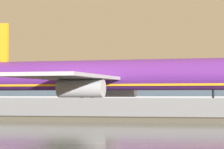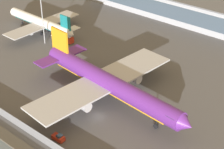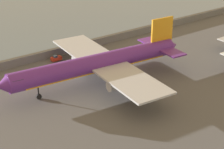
{
  "view_description": "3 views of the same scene",
  "coord_description": "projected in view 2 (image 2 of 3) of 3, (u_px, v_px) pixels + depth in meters",
  "views": [
    {
      "loc": [
        14.55,
        -75.29,
        2.92
      ],
      "look_at": [
        -2.14,
        11.28,
        6.17
      ],
      "focal_mm": 85.0,
      "sensor_mm": 36.0,
      "label": 1
    },
    {
      "loc": [
        53.5,
        -57.29,
        59.35
      ],
      "look_at": [
        -5.72,
        12.63,
        4.8
      ],
      "focal_mm": 60.0,
      "sensor_mm": 36.0,
      "label": 2
    },
    {
      "loc": [
        48.24,
        81.81,
        44.86
      ],
      "look_at": [
        -4.77,
        10.25,
        3.01
      ],
      "focal_mm": 60.0,
      "sensor_mm": 36.0,
      "label": 3
    }
  ],
  "objects": [
    {
      "name": "ground_plane",
      "position": [
        97.0,
        116.0,
        97.64
      ],
      "size": [
        500.0,
        500.0,
        0.0
      ],
      "primitive_type": "plane",
      "color": "#565659"
    },
    {
      "name": "ops_van",
      "position": [
        67.0,
        39.0,
        135.36
      ],
      "size": [
        5.36,
        2.54,
        2.48
      ],
      "color": "red",
      "rests_on": "ground"
    },
    {
      "name": "baggage_tug",
      "position": [
        58.0,
        138.0,
        89.13
      ],
      "size": [
        3.27,
        1.75,
        1.8
      ],
      "color": "red",
      "rests_on": "ground"
    },
    {
      "name": "cargo_jet_purple",
      "position": [
        107.0,
        82.0,
        101.23
      ],
      "size": [
        53.75,
        46.61,
        14.99
      ],
      "color": "#602889",
      "rests_on": "ground"
    },
    {
      "name": "perimeter_fence",
      "position": [
        51.0,
        144.0,
        86.51
      ],
      "size": [
        280.0,
        0.1,
        2.48
      ],
      "color": "slate",
      "rests_on": "ground"
    },
    {
      "name": "passenger_jet_white_teal",
      "position": [
        41.0,
        23.0,
        141.26
      ],
      "size": [
        36.68,
        31.39,
        10.39
      ],
      "color": "white",
      "rests_on": "ground"
    },
    {
      "name": "terminal_building",
      "position": [
        193.0,
        11.0,
        148.99
      ],
      "size": [
        97.23,
        15.1,
        10.06
      ],
      "color": "#9EA3AD",
      "rests_on": "ground"
    },
    {
      "name": "apron_light_mast_apron_west",
      "position": [
        42.0,
        15.0,
        129.52
      ],
      "size": [
        3.2,
        0.4,
        18.88
      ],
      "color": "#93969B",
      "rests_on": "ground"
    }
  ]
}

